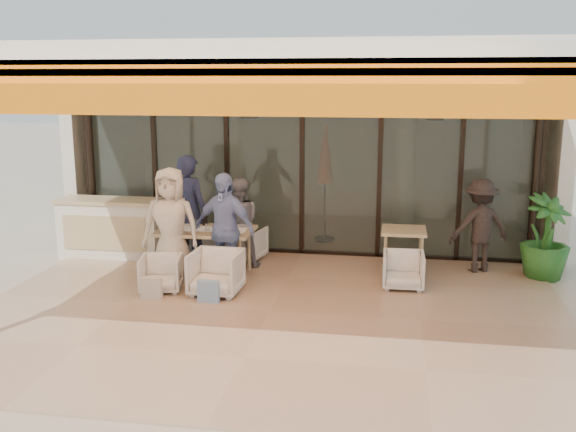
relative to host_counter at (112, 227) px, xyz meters
name	(u,v)px	position (x,y,z in m)	size (l,w,h in m)	color
ground	(270,313)	(3.28, -2.30, -0.53)	(70.00, 70.00, 0.00)	#C6B293
terrace_floor	(270,312)	(3.28, -2.30, -0.53)	(8.00, 6.00, 0.01)	tan
terrace_structure	(264,65)	(3.28, -2.56, 2.72)	(8.00, 6.00, 3.40)	silver
glass_storefront	(302,166)	(3.28, 0.70, 1.07)	(8.08, 0.10, 3.20)	#9EADA3
interior_block	(319,121)	(3.29, 3.02, 1.70)	(9.05, 3.62, 3.52)	silver
host_counter	(112,227)	(0.00, 0.00, 0.00)	(1.85, 0.65, 1.04)	silver
dining_table	(206,233)	(1.94, -0.73, 0.16)	(1.50, 0.90, 0.93)	#D4B881
chair_far_left	(199,238)	(1.53, 0.21, -0.18)	(0.69, 0.64, 0.71)	white
chair_far_right	(246,242)	(2.37, 0.21, -0.21)	(0.62, 0.58, 0.63)	white
chair_near_left	(161,272)	(1.53, -1.69, -0.23)	(0.59, 0.55, 0.60)	white
chair_near_right	(216,271)	(2.37, -1.69, -0.17)	(0.70, 0.66, 0.72)	white
diner_navy	(189,211)	(1.53, -0.29, 0.41)	(0.69, 0.45, 1.88)	#1A203A
diner_grey	(238,223)	(2.37, -0.29, 0.23)	(0.74, 0.57, 1.51)	slate
diner_cream	(171,225)	(1.53, -1.19, 0.36)	(0.87, 0.57, 1.79)	beige
diner_periwinkle	(224,229)	(2.37, -1.19, 0.33)	(1.01, 0.42, 1.73)	#728BBF
tote_bag_cream	(151,289)	(1.53, -2.09, -0.36)	(0.30, 0.10, 0.34)	silver
tote_bag_blue	(208,292)	(2.37, -2.09, -0.36)	(0.30, 0.10, 0.34)	#99BFD8
side_table	(404,236)	(5.06, -0.21, 0.11)	(0.70, 0.70, 0.74)	#D4B881
side_chair	(403,269)	(5.06, -0.96, -0.22)	(0.60, 0.57, 0.62)	white
standing_woman	(480,226)	(6.27, 0.10, 0.24)	(0.99, 0.57, 1.54)	black
potted_palm	(545,237)	(7.24, -0.07, 0.14)	(0.75, 0.75, 1.34)	#1E5919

